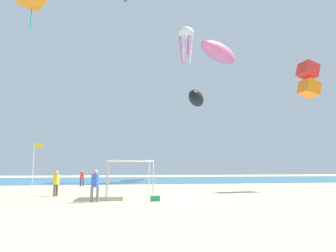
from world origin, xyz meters
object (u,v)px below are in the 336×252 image
(person_near_tent, at_px, (95,183))
(kite_inflatable_black, at_px, (196,98))
(person_central, at_px, (82,177))
(banner_flag, at_px, (34,163))
(kite_inflatable_pink, at_px, (219,52))
(canopy_tent, at_px, (130,163))
(person_leftmost, at_px, (56,181))
(kite_diamond_orange, at_px, (32,2))
(kite_box_red, at_px, (308,79))
(cooler_box, at_px, (155,198))
(kite_octopus_white, at_px, (186,35))

(person_near_tent, height_order, kite_inflatable_black, kite_inflatable_black)
(kite_inflatable_black, bearing_deg, person_central, 153.49)
(banner_flag, xyz_separation_m, kite_inflatable_pink, (20.19, 16.16, 16.37))
(canopy_tent, height_order, person_leftmost, canopy_tent)
(kite_inflatable_black, relative_size, kite_diamond_orange, 2.33)
(person_central, bearing_deg, kite_inflatable_black, -121.15)
(person_leftmost, distance_m, kite_box_red, 23.07)
(person_leftmost, xyz_separation_m, person_central, (0.40, 10.58, -0.05))
(kite_inflatable_pink, bearing_deg, kite_box_red, 60.63)
(kite_inflatable_black, xyz_separation_m, kite_diamond_orange, (-21.37, -16.22, 5.44))
(person_central, bearing_deg, kite_inflatable_pink, -139.89)
(person_leftmost, height_order, cooler_box, person_leftmost)
(banner_flag, height_order, kite_inflatable_black, kite_inflatable_black)
(canopy_tent, height_order, person_near_tent, canopy_tent)
(kite_diamond_orange, height_order, kite_inflatable_pink, kite_inflatable_pink)
(canopy_tent, height_order, banner_flag, banner_flag)
(person_leftmost, xyz_separation_m, kite_box_red, (21.15, 2.26, 8.91))
(person_leftmost, distance_m, kite_octopus_white, 31.01)
(kite_inflatable_black, bearing_deg, banner_flag, 163.37)
(banner_flag, bearing_deg, kite_octopus_white, 48.06)
(kite_octopus_white, bearing_deg, kite_diamond_orange, -24.60)
(person_leftmost, bearing_deg, kite_box_red, 115.99)
(kite_diamond_orange, bearing_deg, kite_inflatable_pink, 158.99)
(banner_flag, xyz_separation_m, kite_diamond_orange, (-2.98, 6.59, 16.40))
(person_central, height_order, kite_octopus_white, kite_octopus_white)
(kite_octopus_white, bearing_deg, canopy_tent, 13.33)
(person_central, xyz_separation_m, kite_diamond_orange, (-5.37, -2.19, 17.69))
(banner_flag, bearing_deg, person_central, 74.78)
(person_leftmost, bearing_deg, kite_diamond_orange, -129.49)
(person_leftmost, distance_m, kite_diamond_orange, 20.15)
(person_central, bearing_deg, person_near_tent, 117.52)
(cooler_box, distance_m, kite_inflatable_pink, 30.92)
(canopy_tent, bearing_deg, cooler_box, -52.05)
(kite_octopus_white, bearing_deg, kite_box_red, 60.06)
(person_near_tent, distance_m, kite_box_red, 21.18)
(kite_inflatable_pink, bearing_deg, kite_octopus_white, -52.68)
(canopy_tent, distance_m, kite_inflatable_black, 30.97)
(kite_diamond_orange, xyz_separation_m, kite_box_red, (26.12, -6.13, -8.72))
(person_leftmost, relative_size, banner_flag, 0.46)
(banner_flag, bearing_deg, cooler_box, -34.08)
(canopy_tent, xyz_separation_m, kite_inflatable_black, (11.46, 26.60, 10.95))
(person_near_tent, bearing_deg, kite_inflatable_pink, 51.52)
(canopy_tent, height_order, person_central, canopy_tent)
(kite_octopus_white, height_order, kite_box_red, kite_octopus_white)
(cooler_box, xyz_separation_m, kite_diamond_orange, (-11.37, 12.26, 18.48))
(person_near_tent, distance_m, kite_octopus_white, 32.45)
(banner_flag, relative_size, kite_box_red, 1.15)
(cooler_box, bearing_deg, kite_octopus_white, 72.81)
(cooler_box, relative_size, kite_diamond_orange, 0.16)
(kite_inflatable_black, bearing_deg, kite_box_red, -145.75)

